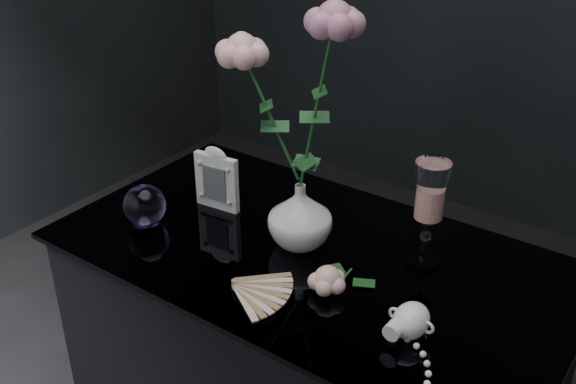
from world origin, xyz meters
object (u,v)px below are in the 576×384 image
Objects in this scene: vase at (300,215)px; picture_frame at (217,178)px; paperweight at (145,205)px; wine_glass at (428,214)px; pearl_jar at (411,319)px; loose_rose at (328,279)px.

picture_frame is (-0.24, 0.02, 0.01)m from vase.
wine_glass is at bearing 20.96° from paperweight.
wine_glass reaches higher than pearl_jar.
vase is 0.92× the size of picture_frame.
picture_frame is 0.40m from loose_rose.
loose_rose is (-0.10, -0.19, -0.08)m from wine_glass.
paperweight reaches higher than pearl_jar.
picture_frame reaches higher than vase.
wine_glass reaches higher than vase.
pearl_jar is at bearing -70.05° from wine_glass.
picture_frame is at bearing -172.07° from wine_glass.
vase is 0.62× the size of wine_glass.
wine_glass reaches higher than loose_rose.
wine_glass is 1.40× the size of loose_rose.
vase reaches higher than loose_rose.
wine_glass reaches higher than picture_frame.
vase is 0.34m from paperweight.
picture_frame is 0.95× the size of loose_rose.
paperweight is at bearing -158.43° from vase.
paperweight is at bearing -178.53° from pearl_jar.
picture_frame is 0.68× the size of pearl_jar.
vase is at bearing 21.57° from paperweight.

